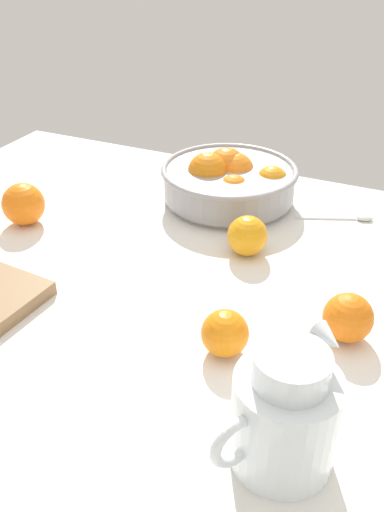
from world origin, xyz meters
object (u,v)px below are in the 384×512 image
juice_pitcher (284,421)px  loose_orange_3 (23,204)px  fruit_bowl (229,181)px  loose_orange_2 (225,333)px  loose_orange_1 (247,236)px  spoon (347,218)px  loose_orange_4 (348,318)px

juice_pitcher → loose_orange_3: size_ratio=1.97×
fruit_bowl → loose_orange_2: size_ratio=4.25×
loose_orange_1 → loose_orange_2: bearing=-77.0°
juice_pitcher → spoon: juice_pitcher is taller
juice_pitcher → spoon: size_ratio=1.10×
loose_orange_2 → loose_orange_3: loose_orange_3 is taller
loose_orange_1 → loose_orange_3: size_ratio=0.87×
fruit_bowl → loose_orange_2: (16.03, -42.81, -1.34)cm
loose_orange_3 → juice_pitcher: bearing=-27.6°
loose_orange_3 → loose_orange_1: bearing=9.7°
loose_orange_3 → loose_orange_4: bearing=-7.5°
loose_orange_4 → spoon: 35.71cm
juice_pitcher → loose_orange_1: (-17.54, 38.39, -2.28)cm
loose_orange_3 → loose_orange_2: bearing=-20.5°
fruit_bowl → loose_orange_1: size_ratio=3.93×
fruit_bowl → loose_orange_1: bearing=-60.0°
loose_orange_3 → spoon: loose_orange_3 is taller
fruit_bowl → loose_orange_4: 44.84cm
loose_orange_1 → loose_orange_3: loose_orange_3 is taller
loose_orange_1 → spoon: 24.17cm
fruit_bowl → loose_orange_4: size_ratio=3.96×
loose_orange_4 → loose_orange_1: bearing=142.7°
juice_pitcher → loose_orange_3: 67.41cm
loose_orange_2 → loose_orange_3: (-47.99, 17.95, 0.77)cm
loose_orange_3 → loose_orange_4: loose_orange_3 is taller
spoon → loose_orange_2: bearing=-100.0°
loose_orange_1 → loose_orange_2: 25.80cm
spoon → loose_orange_1: bearing=-124.9°
loose_orange_1 → loose_orange_4: size_ratio=1.01×
loose_orange_2 → loose_orange_3: size_ratio=0.81×
loose_orange_4 → juice_pitcher: bearing=-96.4°
loose_orange_2 → spoon: size_ratio=0.45×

